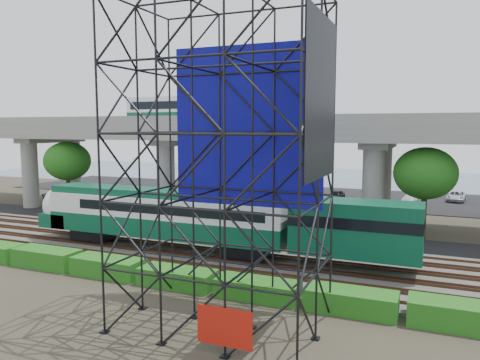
% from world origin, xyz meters
% --- Properties ---
extents(ground, '(140.00, 140.00, 0.00)m').
position_xyz_m(ground, '(0.00, 0.00, 0.00)').
color(ground, '#474233').
rests_on(ground, ground).
extents(ballast_bed, '(90.00, 12.00, 0.20)m').
position_xyz_m(ballast_bed, '(0.00, 2.00, 0.10)').
color(ballast_bed, slate).
rests_on(ballast_bed, ground).
extents(service_road, '(90.00, 5.00, 0.08)m').
position_xyz_m(service_road, '(0.00, 10.50, 0.04)').
color(service_road, black).
rests_on(service_road, ground).
extents(parking_lot, '(90.00, 18.00, 0.08)m').
position_xyz_m(parking_lot, '(0.00, 34.00, 0.04)').
color(parking_lot, black).
rests_on(parking_lot, ground).
extents(harbor_water, '(140.00, 40.00, 0.03)m').
position_xyz_m(harbor_water, '(0.00, 56.00, 0.01)').
color(harbor_water, '#3F5368').
rests_on(harbor_water, ground).
extents(rail_tracks, '(90.00, 9.52, 0.16)m').
position_xyz_m(rail_tracks, '(0.00, 2.00, 0.28)').
color(rail_tracks, '#472D1E').
rests_on(rail_tracks, ballast_bed).
extents(commuter_train, '(29.30, 3.06, 4.30)m').
position_xyz_m(commuter_train, '(-1.65, 2.00, 2.88)').
color(commuter_train, black).
rests_on(commuter_train, rail_tracks).
extents(overpass, '(80.00, 12.00, 12.40)m').
position_xyz_m(overpass, '(-0.74, 16.00, 8.21)').
color(overpass, '#9E9B93').
rests_on(overpass, ground).
extents(scaffold_tower, '(9.36, 6.36, 15.00)m').
position_xyz_m(scaffold_tower, '(5.61, -7.98, 7.47)').
color(scaffold_tower, black).
rests_on(scaffold_tower, ground).
extents(hedge_strip, '(34.60, 1.80, 1.20)m').
position_xyz_m(hedge_strip, '(1.01, -4.30, 0.56)').
color(hedge_strip, '#166117').
rests_on(hedge_strip, ground).
extents(trees, '(40.94, 16.94, 7.69)m').
position_xyz_m(trees, '(-4.67, 16.17, 5.57)').
color(trees, '#382314').
rests_on(trees, ground).
extents(suv, '(4.89, 3.13, 1.25)m').
position_xyz_m(suv, '(-17.33, 11.34, 0.71)').
color(suv, black).
rests_on(suv, service_road).
extents(parked_cars, '(38.36, 9.40, 1.23)m').
position_xyz_m(parked_cars, '(2.39, 33.70, 0.66)').
color(parked_cars, silver).
rests_on(parked_cars, parking_lot).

